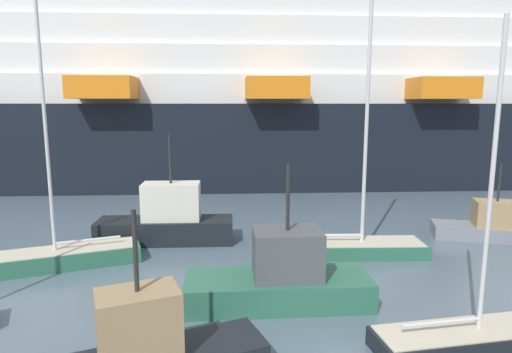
{
  "coord_description": "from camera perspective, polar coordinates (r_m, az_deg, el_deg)",
  "views": [
    {
      "loc": [
        -2.92,
        -9.98,
        7.5
      ],
      "look_at": [
        0.0,
        17.91,
        2.84
      ],
      "focal_mm": 30.52,
      "sensor_mm": 36.0,
      "label": 1
    }
  ],
  "objects": [
    {
      "name": "cruise_ship",
      "position": [
        46.88,
        -16.16,
        9.44
      ],
      "size": [
        138.21,
        26.95,
        24.33
      ],
      "rotation": [
        0.0,
        0.0,
        -0.05
      ],
      "color": "black",
      "rests_on": "ground_plane"
    },
    {
      "name": "fishing_boat_1",
      "position": [
        24.43,
        -11.52,
        -5.71
      ],
      "size": [
        7.45,
        2.47,
        5.87
      ],
      "rotation": [
        0.0,
        0.0,
        -0.05
      ],
      "color": "black",
      "rests_on": "ground_plane"
    },
    {
      "name": "fishing_boat_0",
      "position": [
        16.91,
        3.25,
        -13.18
      ],
      "size": [
        7.06,
        2.61,
        5.33
      ],
      "rotation": [
        0.0,
        0.0,
        -0.03
      ],
      "color": "#2D6B51",
      "rests_on": "ground_plane"
    },
    {
      "name": "sailboat_2",
      "position": [
        22.52,
        -23.48,
        -9.29
      ],
      "size": [
        6.74,
        3.55,
        11.9
      ],
      "rotation": [
        0.0,
        0.0,
        3.42
      ],
      "color": "#2D6B51",
      "rests_on": "ground_plane"
    },
    {
      "name": "sailboat_0",
      "position": [
        15.72,
        25.71,
        -18.13
      ],
      "size": [
        5.91,
        2.11,
        9.97
      ],
      "rotation": [
        0.0,
        0.0,
        0.08
      ],
      "color": "black",
      "rests_on": "ground_plane"
    },
    {
      "name": "sailboat_5",
      "position": [
        22.63,
        12.24,
        -8.44
      ],
      "size": [
        7.6,
        2.61,
        14.23
      ],
      "rotation": [
        0.0,
        0.0,
        -0.08
      ],
      "color": "#2D6B51",
      "rests_on": "ground_plane"
    },
    {
      "name": "fishing_boat_3",
      "position": [
        27.91,
        28.5,
        -5.67
      ],
      "size": [
        6.29,
        3.76,
        4.28
      ],
      "rotation": [
        0.0,
        0.0,
        -0.33
      ],
      "color": "gray",
      "rests_on": "ground_plane"
    },
    {
      "name": "fishing_boat_2",
      "position": [
        13.0,
        -14.02,
        -21.34
      ],
      "size": [
        6.52,
        3.55,
        4.87
      ],
      "rotation": [
        0.0,
        0.0,
        3.44
      ],
      "color": "black",
      "rests_on": "ground_plane"
    }
  ]
}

